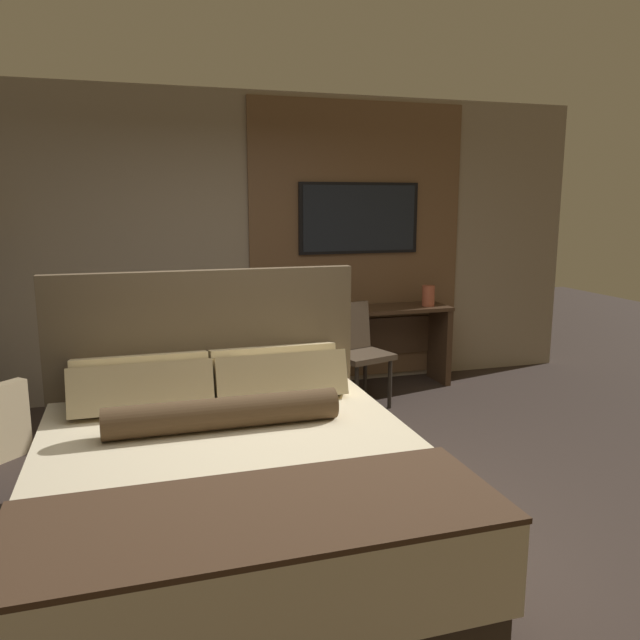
{
  "coord_description": "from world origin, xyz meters",
  "views": [
    {
      "loc": [
        -0.89,
        -3.25,
        1.8
      ],
      "look_at": [
        0.4,
        1.0,
        0.96
      ],
      "focal_mm": 35.0,
      "sensor_mm": 36.0,
      "label": 1
    }
  ],
  "objects_px": {
    "desk_chair": "(355,344)",
    "vase_short": "(428,296)",
    "desk": "(364,334)",
    "tv": "(359,218)",
    "bed": "(231,484)",
    "vase_tall": "(305,296)"
  },
  "relations": [
    {
      "from": "tv",
      "to": "vase_tall",
      "type": "distance_m",
      "value": 0.95
    },
    {
      "from": "bed",
      "to": "vase_tall",
      "type": "height_order",
      "value": "bed"
    },
    {
      "from": "desk",
      "to": "tv",
      "type": "bearing_deg",
      "value": 90.0
    },
    {
      "from": "desk",
      "to": "tv",
      "type": "relative_size",
      "value": 1.37
    },
    {
      "from": "tv",
      "to": "desk_chair",
      "type": "height_order",
      "value": "tv"
    },
    {
      "from": "desk",
      "to": "tv",
      "type": "xyz_separation_m",
      "value": [
        -0.0,
        0.18,
        1.12
      ]
    },
    {
      "from": "desk_chair",
      "to": "vase_short",
      "type": "height_order",
      "value": "vase_short"
    },
    {
      "from": "bed",
      "to": "vase_tall",
      "type": "bearing_deg",
      "value": 66.83
    },
    {
      "from": "desk_chair",
      "to": "vase_tall",
      "type": "xyz_separation_m",
      "value": [
        -0.32,
        0.54,
        0.37
      ]
    },
    {
      "from": "desk",
      "to": "vase_short",
      "type": "xyz_separation_m",
      "value": [
        0.63,
        -0.1,
        0.37
      ]
    },
    {
      "from": "tv",
      "to": "vase_short",
      "type": "xyz_separation_m",
      "value": [
        0.63,
        -0.28,
        -0.75
      ]
    },
    {
      "from": "bed",
      "to": "desk_chair",
      "type": "distance_m",
      "value": 2.55
    },
    {
      "from": "tv",
      "to": "vase_tall",
      "type": "relative_size",
      "value": 4.77
    },
    {
      "from": "vase_short",
      "to": "desk_chair",
      "type": "bearing_deg",
      "value": -156.07
    },
    {
      "from": "tv",
      "to": "vase_short",
      "type": "bearing_deg",
      "value": -23.82
    },
    {
      "from": "desk",
      "to": "vase_short",
      "type": "bearing_deg",
      "value": -8.65
    },
    {
      "from": "vase_tall",
      "to": "desk",
      "type": "bearing_deg",
      "value": -4.28
    },
    {
      "from": "tv",
      "to": "vase_short",
      "type": "distance_m",
      "value": 1.02
    },
    {
      "from": "vase_tall",
      "to": "vase_short",
      "type": "distance_m",
      "value": 1.23
    },
    {
      "from": "desk_chair",
      "to": "tv",
      "type": "bearing_deg",
      "value": 50.73
    },
    {
      "from": "bed",
      "to": "vase_short",
      "type": "distance_m",
      "value": 3.47
    },
    {
      "from": "desk_chair",
      "to": "vase_short",
      "type": "bearing_deg",
      "value": 6.7
    }
  ]
}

